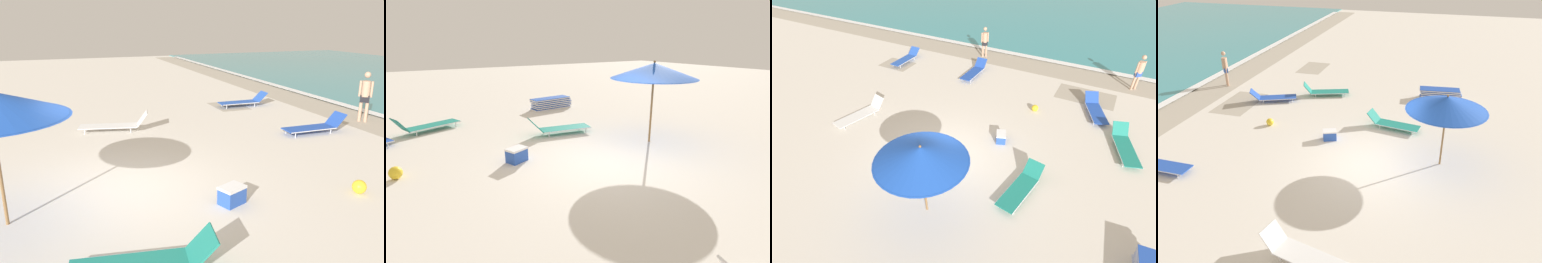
% 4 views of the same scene
% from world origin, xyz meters
% --- Properties ---
extents(ground_plane, '(60.00, 60.00, 0.16)m').
position_xyz_m(ground_plane, '(0.00, 0.01, -0.08)').
color(ground_plane, silver).
extents(beach_umbrella, '(2.52, 2.52, 2.45)m').
position_xyz_m(beach_umbrella, '(0.68, -2.11, 2.15)').
color(beach_umbrella, olive).
rests_on(beach_umbrella, ground_plane).
extents(lounger_stack, '(0.80, 1.97, 0.49)m').
position_xyz_m(lounger_stack, '(6.53, -1.75, 0.25)').
color(lounger_stack, blue).
rests_on(lounger_stack, ground_plane).
extents(sun_lounger_under_umbrella, '(0.94, 2.12, 0.59)m').
position_xyz_m(sun_lounger_under_umbrella, '(2.88, -0.14, 0.22)').
color(sun_lounger_under_umbrella, '#1E8475').
rests_on(sun_lounger_under_umbrella, ground_plane).
extents(sun_lounger_near_water_left, '(1.09, 2.27, 0.62)m').
position_xyz_m(sun_lounger_near_water_left, '(-4.49, 0.61, 0.22)').
color(sun_lounger_near_water_left, white).
rests_on(sun_lounger_near_water_left, ground_plane).
extents(sun_lounger_near_water_right, '(1.27, 2.20, 0.63)m').
position_xyz_m(sun_lounger_near_water_right, '(5.54, 3.55, 0.22)').
color(sun_lounger_near_water_right, '#1E8475').
rests_on(sun_lounger_near_water_right, ground_plane).
extents(sun_lounger_mid_beach_solo, '(0.65, 2.07, 0.59)m').
position_xyz_m(sun_lounger_mid_beach_solo, '(-2.11, 6.54, 0.22)').
color(sun_lounger_mid_beach_solo, blue).
rests_on(sun_lounger_mid_beach_solo, ground_plane).
extents(sun_lounger_mid_beach_pair_a, '(1.35, 2.12, 0.58)m').
position_xyz_m(sun_lounger_mid_beach_pair_a, '(4.19, 5.63, 0.22)').
color(sun_lounger_mid_beach_pair_a, blue).
rests_on(sun_lounger_mid_beach_pair_a, ground_plane).
extents(beachgoer_shoreline_child, '(0.35, 0.33, 1.76)m').
position_xyz_m(beachgoer_shoreline_child, '(5.49, 8.81, 1.00)').
color(beachgoer_shoreline_child, tan).
rests_on(beachgoer_shoreline_child, ground_plane).
extents(beach_ball, '(0.29, 0.29, 0.29)m').
position_xyz_m(beach_ball, '(1.83, 4.62, 0.15)').
color(beach_ball, yellow).
rests_on(beach_ball, ground_plane).
extents(cooler_box, '(0.52, 0.60, 0.37)m').
position_xyz_m(cooler_box, '(1.34, 1.94, 0.19)').
color(cooler_box, blue).
rests_on(cooler_box, ground_plane).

